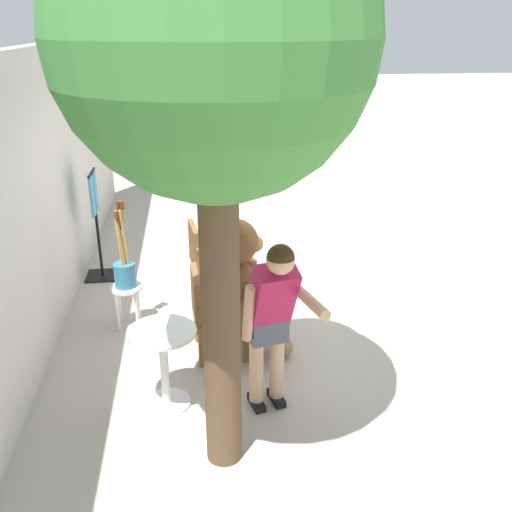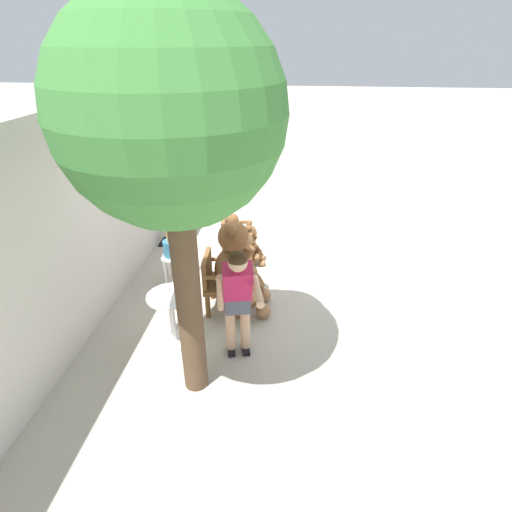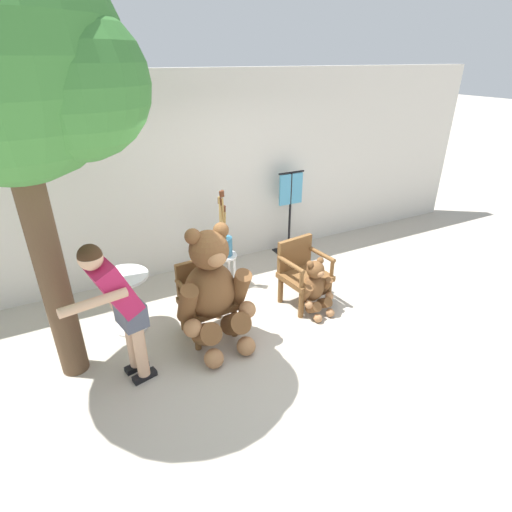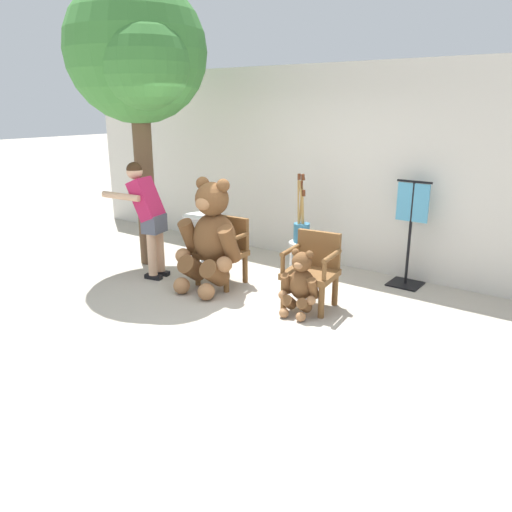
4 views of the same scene
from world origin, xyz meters
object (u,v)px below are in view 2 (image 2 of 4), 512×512
(patio_tree, at_px, (180,120))
(white_stool, at_px, (172,262))
(brush_bucket, at_px, (170,244))
(clothing_display_stand, at_px, (167,208))
(wooden_chair_left, at_px, (220,280))
(round_side_table, at_px, (172,313))
(wooden_chair_right, at_px, (234,239))
(teddy_bear_small, at_px, (251,244))
(person_visitor, at_px, (238,294))
(teddy_bear_large, at_px, (237,267))

(patio_tree, bearing_deg, white_stool, 24.90)
(brush_bucket, xyz_separation_m, clothing_display_stand, (1.33, 0.45, 0.04))
(wooden_chair_left, distance_m, round_side_table, 0.91)
(wooden_chair_right, xyz_separation_m, white_stool, (-0.70, 0.89, -0.11))
(teddy_bear_small, xyz_separation_m, person_visitor, (-2.31, -0.13, 0.55))
(wooden_chair_left, relative_size, teddy_bear_large, 0.61)
(wooden_chair_left, relative_size, brush_bucket, 0.92)
(person_visitor, relative_size, clothing_display_stand, 1.13)
(teddy_bear_small, distance_m, white_stool, 1.37)
(clothing_display_stand, bearing_deg, teddy_bear_large, -140.64)
(white_stool, bearing_deg, teddy_bear_large, -118.47)
(round_side_table, relative_size, patio_tree, 0.19)
(wooden_chair_right, height_order, clothing_display_stand, clothing_display_stand)
(wooden_chair_left, height_order, brush_bucket, brush_bucket)
(teddy_bear_small, distance_m, round_side_table, 2.26)
(brush_bucket, bearing_deg, patio_tree, -155.09)
(teddy_bear_small, xyz_separation_m, patio_tree, (-2.72, 0.24, 2.50))
(teddy_bear_small, bearing_deg, wooden_chair_right, 92.60)
(patio_tree, bearing_deg, person_visitor, -42.05)
(person_visitor, distance_m, round_side_table, 1.00)
(teddy_bear_small, xyz_separation_m, white_stool, (-0.71, 1.17, -0.01))
(wooden_chair_right, distance_m, brush_bucket, 1.15)
(round_side_table, bearing_deg, white_stool, 17.01)
(teddy_bear_large, relative_size, round_side_table, 1.96)
(wooden_chair_left, distance_m, wooden_chair_right, 1.33)
(wooden_chair_right, xyz_separation_m, brush_bucket, (-0.70, 0.89, 0.21))
(wooden_chair_right, bearing_deg, teddy_bear_large, -169.01)
(clothing_display_stand, bearing_deg, white_stool, -161.15)
(teddy_bear_large, bearing_deg, white_stool, 61.53)
(clothing_display_stand, bearing_deg, brush_bucket, -161.16)
(wooden_chair_left, relative_size, teddy_bear_small, 1.16)
(white_stool, height_order, brush_bucket, brush_bucket)
(person_visitor, bearing_deg, brush_bucket, 39.14)
(white_stool, height_order, clothing_display_stand, clothing_display_stand)
(wooden_chair_right, distance_m, person_visitor, 2.38)
(teddy_bear_small, xyz_separation_m, round_side_table, (-2.14, 0.73, 0.08))
(teddy_bear_small, xyz_separation_m, clothing_display_stand, (0.61, 1.62, 0.36))
(teddy_bear_large, distance_m, person_visitor, 1.02)
(white_stool, height_order, round_side_table, round_side_table)
(teddy_bear_large, xyz_separation_m, clothing_display_stand, (1.95, 1.60, 0.03))
(wooden_chair_right, height_order, white_stool, wooden_chair_right)
(round_side_table, xyz_separation_m, clothing_display_stand, (2.75, 0.89, 0.27))
(wooden_chair_left, height_order, white_stool, wooden_chair_left)
(person_visitor, height_order, white_stool, person_visitor)
(teddy_bear_large, height_order, person_visitor, person_visitor)
(brush_bucket, height_order, round_side_table, brush_bucket)
(round_side_table, height_order, clothing_display_stand, clothing_display_stand)
(wooden_chair_left, height_order, clothing_display_stand, clothing_display_stand)
(person_visitor, relative_size, white_stool, 3.36)
(round_side_table, bearing_deg, teddy_bear_large, -41.50)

